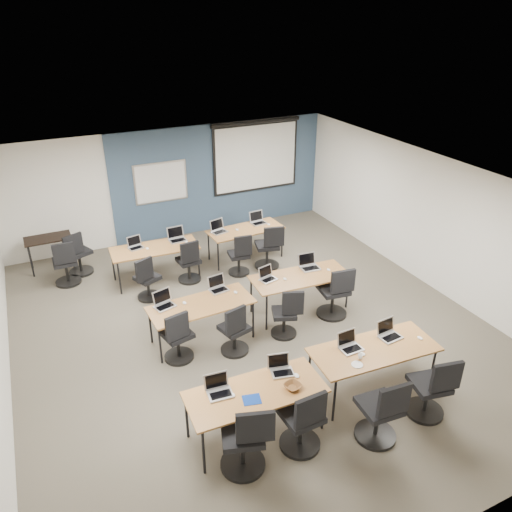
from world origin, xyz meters
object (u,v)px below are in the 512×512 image
laptop_9 (177,237)px  task_chair_10 (240,258)px  training_table_front_left (256,394)px  laptop_11 (258,220)px  training_table_back_right (245,231)px  laptop_8 (135,245)px  spare_chair_b (66,266)px  task_chair_4 (178,340)px  task_chair_9 (189,264)px  task_chair_6 (286,317)px  task_chair_8 (147,282)px  training_table_mid_left (201,306)px  laptop_0 (219,389)px  training_table_mid_right (300,278)px  task_chair_3 (432,392)px  spare_chair_a (78,257)px  laptop_2 (350,344)px  projector_screen (256,153)px  laptop_1 (281,368)px  laptop_4 (164,302)px  task_chair_11 (269,250)px  laptop_6 (267,276)px  laptop_7 (309,265)px  task_chair_7 (335,296)px  utility_table (48,241)px  task_chair_5 (235,333)px  task_chair_1 (303,424)px  laptop_10 (218,229)px  whiteboard (161,182)px  laptop_5 (218,286)px  task_chair_2 (381,415)px  laptop_3 (389,333)px  training_table_back_left (155,250)px

laptop_9 → task_chair_10: (1.14, -0.75, -0.41)m
training_table_front_left → laptop_11: (2.45, 5.04, 0.11)m
training_table_back_right → laptop_9: laptop_9 is taller
laptop_8 → spare_chair_b: bearing=151.6°
task_chair_4 → task_chair_9: size_ratio=1.00×
task_chair_6 → task_chair_8: (-1.88, 2.25, 0.00)m
training_table_mid_left → laptop_0: 2.18m
training_table_mid_right → task_chair_3: 3.20m
training_table_mid_left → spare_chair_a: (-1.58, 3.39, -0.27)m
laptop_2 → task_chair_3: task_chair_3 is taller
projector_screen → laptop_1: 7.11m
laptop_4 → task_chair_11: (2.82, 1.68, -0.37)m
laptop_2 → laptop_6: bearing=92.2°
laptop_7 → laptop_0: bearing=-134.3°
task_chair_7 → task_chair_9: size_ratio=1.08×
training_table_mid_left → laptop_7: (2.31, 0.34, 0.11)m
laptop_8 → task_chair_9: (0.95, -0.59, -0.39)m
laptop_1 → spare_chair_a: size_ratio=0.31×
utility_table → projector_screen: bearing=4.8°
task_chair_9 → task_chair_5: bearing=-97.2°
task_chair_1 → laptop_10: bearing=77.0°
laptop_6 → task_chair_7: (1.08, -0.64, -0.35)m
whiteboard → laptop_5: 4.13m
laptop_1 → task_chair_2: (0.96, -1.02, -0.36)m
projector_screen → laptop_7: projector_screen is taller
projector_screen → task_chair_4: (-3.66, -4.74, -1.49)m
projector_screen → laptop_2: projector_screen is taller
task_chair_4 → task_chair_5: task_chair_4 is taller
training_table_back_right → utility_table: 4.29m
laptop_3 → task_chair_9: 4.53m
laptop_5 → spare_chair_b: 3.58m
projector_screen → training_table_front_left: projector_screen is taller
task_chair_4 → laptop_8: task_chair_4 is taller
training_table_mid_left → task_chair_7: (2.48, -0.35, -0.25)m
laptop_4 → laptop_1: bearing=-83.1°
laptop_5 → task_chair_4: bearing=-153.4°
task_chair_9 → task_chair_10: task_chair_9 is taller
laptop_3 → laptop_5: bearing=121.6°
laptop_0 → task_chair_7: 3.50m
whiteboard → laptop_4: size_ratio=3.82×
projector_screen → laptop_4: bearing=-131.6°
training_table_back_left → laptop_11: bearing=9.4°
task_chair_9 → laptop_2: bearing=-80.0°
training_table_back_right → laptop_7: laptop_7 is taller
laptop_4 → task_chair_9: 2.14m
laptop_1 → task_chair_8: (-0.91, 3.83, -0.40)m
training_table_mid_left → laptop_11: (2.37, 2.73, 0.11)m
training_table_mid_left → task_chair_8: task_chair_8 is taller
laptop_3 → task_chair_11: (-0.03, 3.99, -0.37)m
training_table_back_left → task_chair_6: 3.35m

